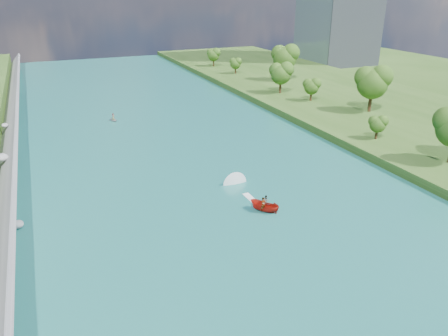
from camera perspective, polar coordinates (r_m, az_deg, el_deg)
name	(u,v)px	position (r m, az deg, el deg)	size (l,w,h in m)	color
ground	(244,227)	(51.89, 2.64, -7.74)	(260.00, 260.00, 0.00)	#2D5119
river_water	(189,167)	(68.53, -4.61, 0.11)	(55.00, 240.00, 0.10)	#1A6461
berm_east	(426,126)	(95.24, 24.92, 4.99)	(44.00, 240.00, 1.50)	#2D5119
riprap_bank	(5,187)	(64.36, -26.72, -2.21)	(4.31, 236.00, 4.37)	slate
trees_east	(343,86)	(99.23, 15.25, 10.32)	(16.61, 142.48, 11.73)	#295115
motorboat	(258,201)	(56.48, 4.44, -4.28)	(3.60, 18.72, 2.15)	#AE190D
raft	(113,119)	(95.00, -14.24, 6.20)	(2.20, 2.79, 1.59)	gray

